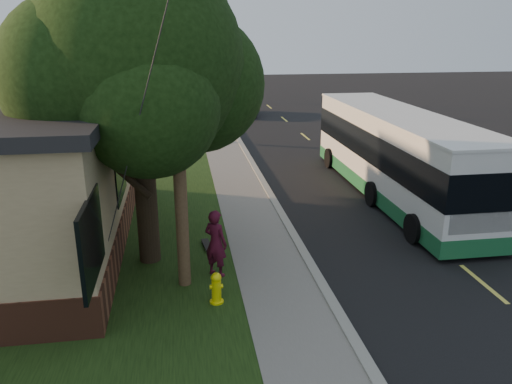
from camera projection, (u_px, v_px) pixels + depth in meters
ground at (327, 296)px, 11.77m from camera, size 120.00×120.00×0.00m
road at (350, 174)px, 21.74m from camera, size 8.00×80.00×0.01m
curb at (260, 176)px, 21.15m from camera, size 0.25×80.00×0.12m
sidewalk at (236, 178)px, 21.01m from camera, size 2.00×80.00×0.08m
grass_verge at (152, 182)px, 20.51m from camera, size 5.00×80.00×0.07m
fire_hydrant at (216, 288)px, 11.26m from camera, size 0.32×0.32×0.74m
utility_pole at (176, 96)px, 10.79m from camera, size 2.86×3.21×9.07m
leafy_tree at (138, 65)px, 12.05m from camera, size 6.30×6.00×7.80m
bare_tree_near at (174, 103)px, 27.51m from camera, size 1.38×1.21×4.31m
bare_tree_far at (181, 83)px, 38.90m from camera, size 1.38×1.21×4.03m
traffic_signal at (221, 64)px, 42.80m from camera, size 0.18×0.22×5.50m
transit_bus at (397, 152)px, 18.35m from camera, size 2.68×11.63×3.15m
skateboarder at (216, 243)px, 12.38m from camera, size 0.75×0.73×1.74m
skateboard_main at (207, 245)px, 14.26m from camera, size 0.31×0.85×0.08m
dumpster at (37, 177)px, 18.63m from camera, size 1.63×1.32×1.39m
distant_car at (245, 105)px, 36.42m from camera, size 2.19×4.41×1.44m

